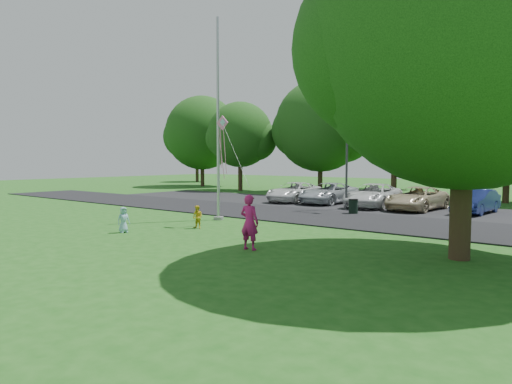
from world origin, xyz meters
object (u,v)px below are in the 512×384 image
Objects in this scene: child_blue at (123,220)px; flagpole at (218,137)px; street_lamp at (351,143)px; big_tree at (462,36)px; trash_can at (353,207)px; child_yellow at (198,217)px; woman at (249,222)px; kite at (223,133)px.

flagpole is at bearing 7.36° from child_blue.
big_tree reaches higher than street_lamp.
child_yellow is (-2.97, -9.03, 0.08)m from trash_can.
woman reaches higher than child_blue.
trash_can is 12.59m from child_blue.
woman is (1.85, -11.29, 0.50)m from trash_can.
street_lamp is at bearing -84.01° from woman.
woman is at bearing -75.62° from child_blue.
child_blue is 0.22× the size of kite.
street_lamp is 9.48m from kite.
kite is (1.86, 4.06, 3.71)m from child_blue.
big_tree is (11.92, -2.21, 2.46)m from flagpole.
street_lamp is 11.40m from child_yellow.
street_lamp is 3.59× the size of woman.
big_tree reaches higher than flagpole.
child_blue is (-1.57, -2.72, 0.03)m from child_yellow.
trash_can is 0.80× the size of child_blue.
street_lamp is 1.35× the size of kite.
woman is at bearing -40.17° from kite.
child_yellow is at bearing -19.66° from child_blue.
child_blue is (-6.39, -0.45, -0.39)m from woman.
kite is at bearing -92.71° from street_lamp.
child_yellow is 3.98m from kite.
kite reaches higher than woman.
woman is at bearing -39.15° from flagpole.
woman is at bearing -154.61° from big_tree.
trash_can is at bearing -50.40° from street_lamp.
big_tree is at bearing -48.08° from trash_can.
street_lamp reaches higher than child_blue.
big_tree is at bearing -3.38° from child_yellow.
child_yellow is at bearing -104.08° from kite.
big_tree is (7.66, -8.53, 6.19)m from trash_can.
big_tree reaches higher than trash_can.
child_blue is at bearing -111.13° from trash_can.
big_tree reaches higher than child_blue.
trash_can is (4.26, 6.32, -3.74)m from flagpole.
child_blue is at bearing -97.43° from street_lamp.
flagpole is 9.82× the size of child_yellow.
flagpole is 8.49m from trash_can.
kite is (-4.53, 3.60, 3.31)m from woman.
woman is 5.34m from child_yellow.
flagpole is 1.50× the size of street_lamp.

